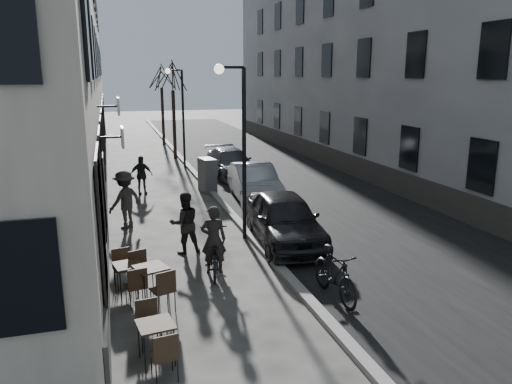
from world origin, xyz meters
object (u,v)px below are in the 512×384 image
pedestrian_mid (125,200)px  car_far (231,163)px  bistro_set_c (129,276)px  bicycle (214,252)px  bistro_set_b (152,280)px  tree_far (161,76)px  streetlamp_near (238,134)px  pedestrian_near (185,223)px  pedestrian_far (141,175)px  streetlamp_far (180,107)px  tree_near (172,77)px  utility_cabinet (207,175)px  bistro_set_a (156,339)px  moped (335,274)px  car_near (285,219)px  car_mid (255,183)px

pedestrian_mid → car_far: pedestrian_mid is taller
bistro_set_c → bicycle: 2.22m
bistro_set_b → pedestrian_mid: 5.64m
tree_far → streetlamp_near: bearing=-90.2°
tree_far → bistro_set_b: bearing=-96.8°
pedestrian_near → pedestrian_far: pedestrian_near is taller
streetlamp_far → tree_near: (0.07, 3.00, 1.50)m
bistro_set_b → utility_cabinet: utility_cabinet is taller
tree_far → pedestrian_mid: size_ratio=3.05×
bistro_set_b → car_far: (4.85, 12.75, 0.17)m
bistro_set_c → bistro_set_b: bearing=-53.4°
streetlamp_far → bistro_set_a: 18.42m
pedestrian_near → moped: 4.67m
bicycle → car_near: (2.42, 1.58, 0.22)m
streetlamp_near → streetlamp_far: size_ratio=1.00×
car_far → pedestrian_near: bearing=-112.4°
utility_cabinet → pedestrian_mid: 5.44m
bistro_set_a → bicycle: size_ratio=0.75×
bistro_set_a → car_far: (4.99, 15.20, 0.20)m
utility_cabinet → pedestrian_near: pedestrian_near is taller
car_far → moped: 13.82m
streetlamp_far → tree_near: bearing=88.6°
streetlamp_far → pedestrian_mid: size_ratio=2.73×
streetlamp_far → moped: bearing=-86.6°
bistro_set_c → pedestrian_near: size_ratio=0.91×
streetlamp_near → pedestrian_far: bearing=109.7°
bistro_set_a → bicycle: bicycle is taller
tree_far → pedestrian_mid: (-3.26, -18.91, -3.73)m
bistro_set_a → bistro_set_c: size_ratio=0.97×
utility_cabinet → pedestrian_far: size_ratio=0.90×
streetlamp_near → streetlamp_far: (0.00, 12.00, 0.00)m
bistro_set_c → car_far: (5.30, 12.35, 0.19)m
pedestrian_mid → car_far: size_ratio=0.42×
pedestrian_near → streetlamp_near: bearing=-162.7°
car_far → moped: car_far is taller
tree_far → tree_near: bearing=-90.0°
bistro_set_c → utility_cabinet: bearing=57.1°
bistro_set_c → car_near: car_near is taller
tree_near → pedestrian_far: 9.50m
streetlamp_near → bicycle: size_ratio=2.55×
pedestrian_far → utility_cabinet: bearing=-16.6°
pedestrian_far → car_mid: size_ratio=0.37×
bistro_set_a → utility_cabinet: 12.69m
pedestrian_near → car_far: bearing=-116.5°
utility_cabinet → car_far: 3.41m
pedestrian_mid → tree_far: bearing=-138.0°
tree_far → car_mid: (1.69, -16.63, -3.96)m
bistro_set_b → car_mid: car_mid is taller
car_far → moped: (-1.01, -13.78, -0.08)m
bistro_set_a → car_near: car_near is taller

